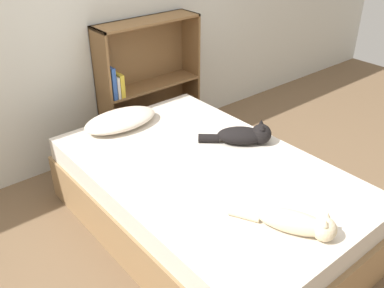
{
  "coord_description": "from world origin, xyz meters",
  "views": [
    {
      "loc": [
        -1.54,
        -1.71,
        2.0
      ],
      "look_at": [
        0.0,
        0.16,
        0.6
      ],
      "focal_mm": 40.0,
      "sensor_mm": 36.0,
      "label": 1
    }
  ],
  "objects_px": {
    "cat_light": "(298,223)",
    "pillow": "(121,120)",
    "bookshelf": "(145,83)",
    "bed": "(207,198)",
    "cat_dark": "(245,135)"
  },
  "relations": [
    {
      "from": "pillow",
      "to": "cat_light",
      "type": "bearing_deg",
      "value": -87.15
    },
    {
      "from": "pillow",
      "to": "bed",
      "type": "bearing_deg",
      "value": -81.22
    },
    {
      "from": "bookshelf",
      "to": "bed",
      "type": "bearing_deg",
      "value": -106.87
    },
    {
      "from": "bed",
      "to": "cat_light",
      "type": "relative_size",
      "value": 4.01
    },
    {
      "from": "pillow",
      "to": "bookshelf",
      "type": "relative_size",
      "value": 0.51
    },
    {
      "from": "bed",
      "to": "cat_light",
      "type": "bearing_deg",
      "value": -93.8
    },
    {
      "from": "cat_light",
      "to": "cat_dark",
      "type": "relative_size",
      "value": 1.22
    },
    {
      "from": "bed",
      "to": "cat_dark",
      "type": "distance_m",
      "value": 0.52
    },
    {
      "from": "pillow",
      "to": "cat_light",
      "type": "distance_m",
      "value": 1.6
    },
    {
      "from": "pillow",
      "to": "cat_dark",
      "type": "relative_size",
      "value": 1.37
    },
    {
      "from": "cat_light",
      "to": "cat_dark",
      "type": "xyz_separation_m",
      "value": [
        0.46,
        0.82,
        0.0
      ]
    },
    {
      "from": "pillow",
      "to": "cat_light",
      "type": "xyz_separation_m",
      "value": [
        0.08,
        -1.6,
        0.01
      ]
    },
    {
      "from": "cat_light",
      "to": "pillow",
      "type": "bearing_deg",
      "value": 155.24
    },
    {
      "from": "pillow",
      "to": "bookshelf",
      "type": "height_order",
      "value": "bookshelf"
    },
    {
      "from": "cat_light",
      "to": "cat_dark",
      "type": "bearing_deg",
      "value": 123.25
    }
  ]
}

